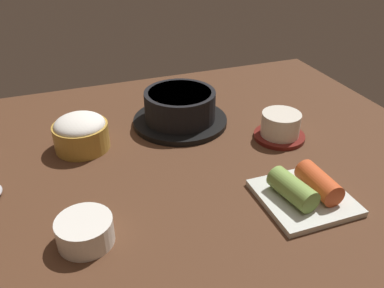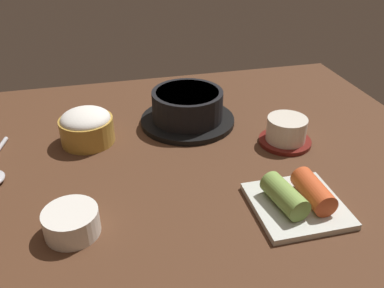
{
  "view_description": "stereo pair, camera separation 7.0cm",
  "coord_description": "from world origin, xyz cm",
  "px_view_note": "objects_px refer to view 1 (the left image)",
  "views": [
    {
      "loc": [
        -19.43,
        -60.16,
        42.33
      ],
      "look_at": [
        2.0,
        -2.0,
        5.0
      ],
      "focal_mm": 37.94,
      "sensor_mm": 36.0,
      "label": 1
    },
    {
      "loc": [
        -12.71,
        -62.21,
        42.33
      ],
      "look_at": [
        2.0,
        -2.0,
        5.0
      ],
      "focal_mm": 37.94,
      "sensor_mm": 36.0,
      "label": 2
    }
  ],
  "objects_px": {
    "stone_pot": "(180,108)",
    "rice_bowl": "(81,132)",
    "side_bowl_near": "(85,230)",
    "kimchi_plate": "(305,191)",
    "tea_cup_with_saucer": "(280,126)"
  },
  "relations": [
    {
      "from": "stone_pot",
      "to": "tea_cup_with_saucer",
      "type": "height_order",
      "value": "stone_pot"
    },
    {
      "from": "rice_bowl",
      "to": "side_bowl_near",
      "type": "bearing_deg",
      "value": -96.2
    },
    {
      "from": "tea_cup_with_saucer",
      "to": "side_bowl_near",
      "type": "xyz_separation_m",
      "value": [
        -0.4,
        -0.16,
        -0.01
      ]
    },
    {
      "from": "stone_pot",
      "to": "tea_cup_with_saucer",
      "type": "xyz_separation_m",
      "value": [
        0.16,
        -0.13,
        -0.01
      ]
    },
    {
      "from": "stone_pot",
      "to": "kimchi_plate",
      "type": "relative_size",
      "value": 1.47
    },
    {
      "from": "stone_pot",
      "to": "side_bowl_near",
      "type": "distance_m",
      "value": 0.37
    },
    {
      "from": "stone_pot",
      "to": "side_bowl_near",
      "type": "relative_size",
      "value": 2.52
    },
    {
      "from": "stone_pot",
      "to": "side_bowl_near",
      "type": "bearing_deg",
      "value": -129.38
    },
    {
      "from": "rice_bowl",
      "to": "kimchi_plate",
      "type": "distance_m",
      "value": 0.41
    },
    {
      "from": "stone_pot",
      "to": "kimchi_plate",
      "type": "bearing_deg",
      "value": -72.36
    },
    {
      "from": "kimchi_plate",
      "to": "side_bowl_near",
      "type": "bearing_deg",
      "value": 175.48
    },
    {
      "from": "stone_pot",
      "to": "rice_bowl",
      "type": "distance_m",
      "value": 0.21
    },
    {
      "from": "tea_cup_with_saucer",
      "to": "side_bowl_near",
      "type": "height_order",
      "value": "tea_cup_with_saucer"
    },
    {
      "from": "rice_bowl",
      "to": "side_bowl_near",
      "type": "distance_m",
      "value": 0.26
    },
    {
      "from": "stone_pot",
      "to": "rice_bowl",
      "type": "relative_size",
      "value": 1.92
    }
  ]
}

